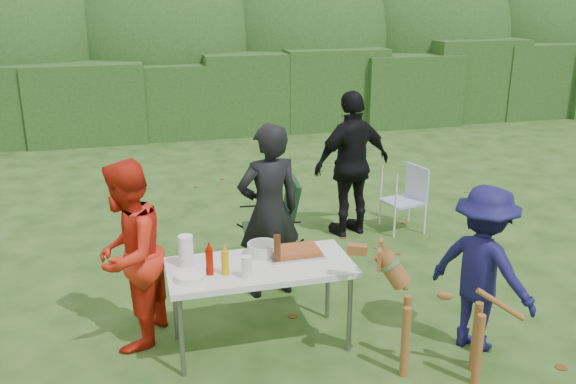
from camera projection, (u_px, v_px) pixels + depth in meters
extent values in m
plane|color=#1E4211|center=(257.00, 330.00, 5.38)|extent=(80.00, 80.00, 0.00)
cube|color=#23471C|center=(174.00, 94.00, 12.46)|extent=(22.00, 1.40, 1.70)
ellipsoid|color=#3D6628|center=(166.00, 50.00, 13.69)|extent=(20.00, 2.60, 3.20)
cube|color=silver|center=(260.00, 267.00, 4.94)|extent=(1.50, 0.70, 0.05)
cylinder|color=slate|center=(182.00, 337.00, 4.63)|extent=(0.04, 0.04, 0.69)
cylinder|color=slate|center=(350.00, 314.00, 4.97)|extent=(0.04, 0.04, 0.69)
cylinder|color=slate|center=(175.00, 302.00, 5.15)|extent=(0.04, 0.04, 0.69)
cylinder|color=slate|center=(328.00, 283.00, 5.48)|extent=(0.04, 0.04, 0.69)
imported|color=black|center=(269.00, 211.00, 5.79)|extent=(0.68, 0.50, 1.71)
imported|color=red|center=(128.00, 255.00, 4.97)|extent=(0.86, 0.95, 1.60)
imported|color=black|center=(352.00, 164.00, 7.27)|extent=(1.11, 0.68, 1.76)
imported|color=#141246|center=(482.00, 269.00, 4.93)|extent=(0.90, 1.05, 1.41)
cube|color=#B7B7BA|center=(295.00, 254.00, 5.12)|extent=(0.45, 0.30, 0.02)
cube|color=#9D4E25|center=(295.00, 250.00, 5.11)|extent=(0.40, 0.26, 0.04)
cylinder|color=#D89A06|center=(225.00, 263.00, 4.73)|extent=(0.06, 0.06, 0.20)
cylinder|color=#921000|center=(209.00, 261.00, 4.73)|extent=(0.06, 0.06, 0.22)
cylinder|color=#47230F|center=(277.00, 249.00, 4.94)|extent=(0.06, 0.06, 0.24)
cylinder|color=white|center=(186.00, 251.00, 4.87)|extent=(0.12, 0.12, 0.26)
cylinder|color=white|center=(247.00, 267.00, 4.68)|extent=(0.08, 0.08, 0.18)
cylinder|color=silver|center=(263.00, 249.00, 5.11)|extent=(0.26, 0.26, 0.10)
cylinder|color=white|center=(190.00, 277.00, 4.67)|extent=(0.24, 0.24, 0.05)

